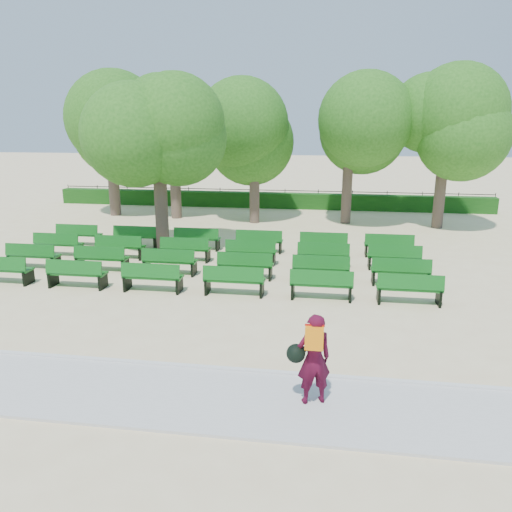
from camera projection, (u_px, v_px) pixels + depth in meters
The scene contains 9 objects.
ground at pixel (215, 278), 16.69m from camera, with size 120.00×120.00×0.00m, color beige.
paving at pixel (127, 393), 9.62m from camera, with size 30.00×2.20×0.06m, color beige.
curb at pixel (148, 364), 10.71m from camera, with size 30.00×0.12×0.10m, color silver.
hedge at pixel (268, 200), 29.92m from camera, with size 26.00×0.70×0.90m, color #164A13.
fence at pixel (268, 207), 30.42m from camera, with size 26.00×0.10×1.02m, color black, non-canonical shape.
tree_line at pixel (258, 220), 26.22m from camera, with size 21.80×6.80×7.04m, color #2E6D1D, non-canonical shape.
bench_array at pixel (214, 266), 17.72m from camera, with size 1.85×0.61×1.16m.
tree_among at pixel (158, 141), 19.16m from camera, with size 4.65×4.65×6.43m.
person at pixel (312, 358), 9.02m from camera, with size 0.87×0.61×1.74m.
Camera 1 is at (3.74, -15.51, 5.12)m, focal length 35.00 mm.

